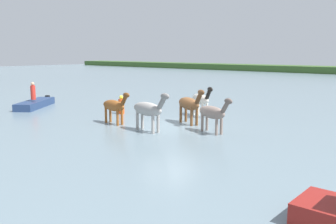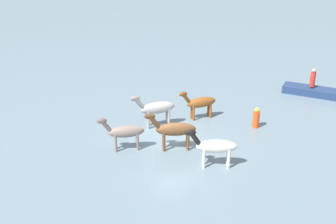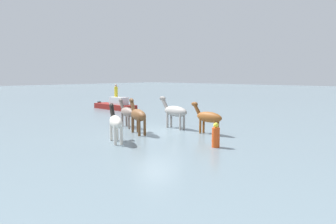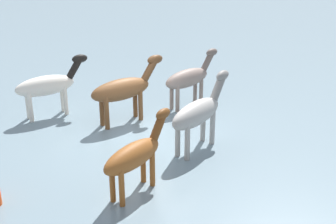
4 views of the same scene
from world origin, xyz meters
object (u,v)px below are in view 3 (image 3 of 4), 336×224
object	(u,v)px
horse_lead	(208,117)
horse_chestnut_trailing	(175,111)
person_watcher_seated	(116,91)
horse_gray_outer	(138,115)
buoy_channel_marker	(216,136)
horse_dun_straggler	(116,122)
boat_launch_far	(116,106)
horse_rear_stallion	(127,112)

from	to	relation	value
horse_lead	horse_chestnut_trailing	bearing A→B (deg)	2.00
horse_lead	person_watcher_seated	size ratio (longest dim) A/B	1.89
horse_gray_outer	buoy_channel_marker	world-z (taller)	horse_gray_outer
horse_dun_straggler	buoy_channel_marker	distance (m)	4.89
horse_dun_straggler	horse_gray_outer	bearing A→B (deg)	-41.12
boat_launch_far	buoy_channel_marker	bearing A→B (deg)	-22.75
horse_chestnut_trailing	horse_dun_straggler	bearing A→B (deg)	102.46
horse_gray_outer	buoy_channel_marker	bearing A→B (deg)	-154.72
boat_launch_far	horse_rear_stallion	bearing A→B (deg)	-33.97
horse_rear_stallion	horse_lead	xyz separation A→B (m)	(-5.12, -1.51, -0.00)
horse_lead	buoy_channel_marker	world-z (taller)	horse_lead
horse_rear_stallion	buoy_channel_marker	size ratio (longest dim) A/B	1.97
horse_chestnut_trailing	horse_dun_straggler	distance (m)	5.00
horse_gray_outer	buoy_channel_marker	distance (m)	5.12
horse_gray_outer	horse_lead	xyz separation A→B (m)	(-2.98, -2.54, -0.10)
buoy_channel_marker	person_watcher_seated	bearing A→B (deg)	-23.45
horse_dun_straggler	boat_launch_far	bearing A→B (deg)	-10.32
horse_chestnut_trailing	horse_gray_outer	xyz separation A→B (m)	(0.35, 2.72, -0.00)
horse_chestnut_trailing	buoy_channel_marker	size ratio (longest dim) A/B	2.19
person_watcher_seated	horse_chestnut_trailing	bearing A→B (deg)	158.77
horse_chestnut_trailing	boat_launch_far	size ratio (longest dim) A/B	0.49
horse_dun_straggler	buoy_channel_marker	xyz separation A→B (m)	(-4.23, -2.41, -0.50)
person_watcher_seated	buoy_channel_marker	bearing A→B (deg)	156.55
boat_launch_far	buoy_channel_marker	xyz separation A→B (m)	(-15.91, 6.80, 0.19)
horse_chestnut_trailing	buoy_channel_marker	bearing A→B (deg)	158.23
horse_lead	buoy_channel_marker	size ratio (longest dim) A/B	1.98
horse_rear_stallion	horse_lead	bearing A→B (deg)	-146.40
horse_rear_stallion	boat_launch_far	bearing A→B (deg)	-17.24
boat_launch_far	person_watcher_seated	world-z (taller)	person_watcher_seated
horse_chestnut_trailing	horse_lead	world-z (taller)	horse_chestnut_trailing
horse_chestnut_trailing	horse_dun_straggler	size ratio (longest dim) A/B	1.11
boat_launch_far	person_watcher_seated	xyz separation A→B (m)	(0.04, -0.11, 1.43)
horse_lead	buoy_channel_marker	distance (m)	3.20
horse_rear_stallion	horse_dun_straggler	world-z (taller)	horse_dun_straggler
horse_chestnut_trailing	buoy_channel_marker	world-z (taller)	horse_chestnut_trailing
person_watcher_seated	buoy_channel_marker	size ratio (longest dim) A/B	1.04
horse_gray_outer	person_watcher_seated	size ratio (longest dim) A/B	2.03
horse_rear_stallion	horse_dun_straggler	bearing A→B (deg)	149.61
horse_gray_outer	buoy_channel_marker	xyz separation A→B (m)	(-5.09, -0.16, -0.55)
horse_chestnut_trailing	horse_gray_outer	size ratio (longest dim) A/B	1.03
horse_lead	buoy_channel_marker	bearing A→B (deg)	137.47
horse_rear_stallion	horse_gray_outer	distance (m)	2.37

